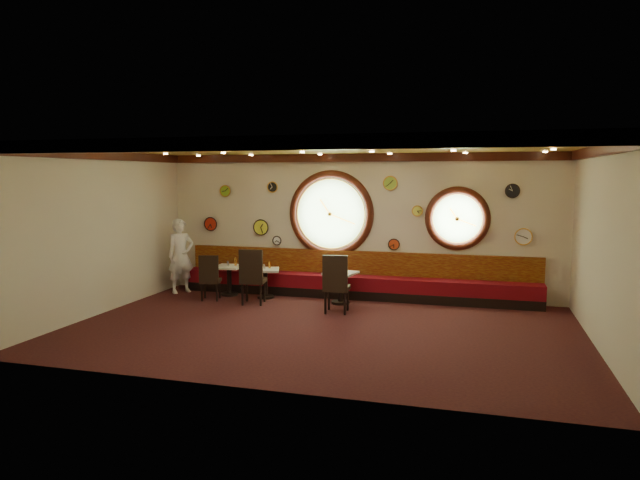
{
  "coord_description": "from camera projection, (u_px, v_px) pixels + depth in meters",
  "views": [
    {
      "loc": [
        2.66,
        -9.54,
        2.72
      ],
      "look_at": [
        -0.25,
        0.8,
        1.5
      ],
      "focal_mm": 32.0,
      "sensor_mm": 36.0,
      "label": 1
    }
  ],
  "objects": [
    {
      "name": "wall_clock_2",
      "position": [
        523.0,
        237.0,
        11.86
      ],
      "size": [
        0.34,
        0.03,
        0.34
      ],
      "primitive_type": "cylinder",
      "rotation": [
        1.57,
        0.0,
        0.0
      ],
      "color": "white",
      "rests_on": "wall_back"
    },
    {
      "name": "floor",
      "position": [
        321.0,
        329.0,
        10.14
      ],
      "size": [
        9.0,
        6.0,
        0.0
      ],
      "primitive_type": "cube",
      "color": "black",
      "rests_on": "ground"
    },
    {
      "name": "ceiling",
      "position": [
        321.0,
        147.0,
        9.78
      ],
      "size": [
        9.0,
        6.0,
        0.02
      ],
      "primitive_type": "cube",
      "color": "gold",
      "rests_on": "wall_back"
    },
    {
      "name": "wall_clock_9",
      "position": [
        390.0,
        183.0,
        12.49
      ],
      "size": [
        0.3,
        0.03,
        0.3
      ],
      "primitive_type": "cylinder",
      "rotation": [
        1.57,
        0.0,
        0.0
      ],
      "color": "#96C23C",
      "rests_on": "wall_back"
    },
    {
      "name": "banquette_back",
      "position": [
        356.0,
        263.0,
        12.87
      ],
      "size": [
        8.0,
        0.1,
        0.55
      ],
      "primitive_type": "cube",
      "color": "#5C0E07",
      "rests_on": "wall_back"
    },
    {
      "name": "condiment_c_pepper",
      "position": [
        342.0,
        270.0,
        12.04
      ],
      "size": [
        0.04,
        0.04,
        0.11
      ],
      "primitive_type": "cylinder",
      "color": "silver",
      "rests_on": "table_c"
    },
    {
      "name": "molding_left",
      "position": [
        99.0,
        155.0,
        10.99
      ],
      "size": [
        0.1,
        6.0,
        0.18
      ],
      "primitive_type": "cube",
      "color": "#38120A",
      "rests_on": "wall_back"
    },
    {
      "name": "banquette_seat",
      "position": [
        354.0,
        282.0,
        12.71
      ],
      "size": [
        8.0,
        0.55,
        0.3
      ],
      "primitive_type": "cube",
      "color": "#5D0711",
      "rests_on": "banquette_base"
    },
    {
      "name": "porthole_right_frame",
      "position": [
        457.0,
        219.0,
        12.2
      ],
      "size": [
        1.38,
        0.18,
        1.38
      ],
      "primitive_type": "torus",
      "rotation": [
        1.57,
        0.0,
        0.0
      ],
      "color": "#38120A",
      "rests_on": "wall_back"
    },
    {
      "name": "table_c",
      "position": [
        341.0,
        284.0,
        12.1
      ],
      "size": [
        0.72,
        0.72,
        0.68
      ],
      "color": "black",
      "rests_on": "floor"
    },
    {
      "name": "condiment_c_salt",
      "position": [
        339.0,
        269.0,
        12.14
      ],
      "size": [
        0.04,
        0.04,
        0.11
      ],
      "primitive_type": "cylinder",
      "color": "silver",
      "rests_on": "table_c"
    },
    {
      "name": "wall_back",
      "position": [
        357.0,
        225.0,
        12.83
      ],
      "size": [
        9.0,
        0.02,
        3.2
      ],
      "primitive_type": "cube",
      "color": "beige",
      "rests_on": "floor"
    },
    {
      "name": "waiter",
      "position": [
        181.0,
        256.0,
        13.23
      ],
      "size": [
        0.71,
        0.75,
        1.72
      ],
      "primitive_type": "imported",
      "rotation": [
        0.0,
        0.0,
        0.91
      ],
      "color": "white",
      "rests_on": "floor"
    },
    {
      "name": "wall_clock_1",
      "position": [
        273.0,
        187.0,
        13.24
      ],
      "size": [
        0.24,
        0.03,
        0.24
      ],
      "primitive_type": "cylinder",
      "rotation": [
        1.57,
        0.0,
        0.0
      ],
      "color": "black",
      "rests_on": "wall_back"
    },
    {
      "name": "table_a",
      "position": [
        229.0,
        277.0,
        12.96
      ],
      "size": [
        0.63,
        0.63,
        0.68
      ],
      "color": "black",
      "rests_on": "floor"
    },
    {
      "name": "wall_right",
      "position": [
        603.0,
        249.0,
        8.75
      ],
      "size": [
        0.02,
        6.0,
        3.2
      ],
      "primitive_type": "cube",
      "color": "beige",
      "rests_on": "floor"
    },
    {
      "name": "wall_left",
      "position": [
        101.0,
        233.0,
        11.17
      ],
      "size": [
        0.02,
        6.0,
        3.2
      ],
      "primitive_type": "cube",
      "color": "beige",
      "rests_on": "floor"
    },
    {
      "name": "chair_b",
      "position": [
        252.0,
        273.0,
        11.97
      ],
      "size": [
        0.57,
        0.57,
        0.73
      ],
      "rotation": [
        0.0,
        0.0,
        0.16
      ],
      "color": "black",
      "rests_on": "floor"
    },
    {
      "name": "molding_back",
      "position": [
        357.0,
        158.0,
        12.62
      ],
      "size": [
        9.0,
        0.1,
        0.18
      ],
      "primitive_type": "cube",
      "color": "#38120A",
      "rests_on": "wall_back"
    },
    {
      "name": "condiment_a_bottle",
      "position": [
        236.0,
        262.0,
        12.95
      ],
      "size": [
        0.06,
        0.06,
        0.18
      ],
      "primitive_type": "cylinder",
      "color": "orange",
      "rests_on": "table_a"
    },
    {
      "name": "porthole_left_frame",
      "position": [
        331.0,
        214.0,
        12.95
      ],
      "size": [
        1.98,
        0.18,
        1.98
      ],
      "primitive_type": "torus",
      "rotation": [
        1.57,
        0.0,
        0.0
      ],
      "color": "#38120A",
      "rests_on": "wall_back"
    },
    {
      "name": "porthole_right_ring",
      "position": [
        457.0,
        219.0,
        12.17
      ],
      "size": [
        1.09,
        0.03,
        1.09
      ],
      "primitive_type": "torus",
      "rotation": [
        1.57,
        0.0,
        0.0
      ],
      "color": "gold",
      "rests_on": "wall_back"
    },
    {
      "name": "porthole_left_glass",
      "position": [
        331.0,
        214.0,
        12.96
      ],
      "size": [
        1.66,
        0.02,
        1.66
      ],
      "primitive_type": "cylinder",
      "rotation": [
        1.57,
        0.0,
        0.0
      ],
      "color": "#81AE68",
      "rests_on": "wall_back"
    },
    {
      "name": "porthole_right_glass",
      "position": [
        457.0,
        218.0,
        12.21
      ],
      "size": [
        1.1,
        0.02,
        1.1
      ],
      "primitive_type": "cylinder",
      "rotation": [
        1.57,
        0.0,
        0.0
      ],
      "color": "#81AE68",
      "rests_on": "wall_back"
    },
    {
      "name": "wall_clock_0",
      "position": [
        211.0,
        224.0,
        13.77
      ],
      "size": [
        0.32,
        0.03,
        0.32
      ],
      "primitive_type": "cylinder",
      "rotation": [
        1.57,
        0.0,
        0.0
      ],
      "color": "red",
      "rests_on": "wall_back"
    },
    {
      "name": "molding_front",
      "position": [
        257.0,
        143.0,
        6.97
      ],
      "size": [
        9.0,
        0.1,
        0.18
      ],
      "primitive_type": "cube",
      "color": "#38120A",
      "rests_on": "wall_back"
    },
    {
      "name": "wall_clock_4",
      "position": [
        513.0,
        191.0,
        11.82
      ],
      "size": [
        0.28,
        0.03,
        0.28
      ],
      "primitive_type": "cylinder",
      "rotation": [
        1.57,
        0.0,
        0.0
      ],
      "color": "black",
      "rests_on": "wall_back"
    },
    {
      "name": "banquette_base",
      "position": [
        354.0,
        293.0,
        12.73
      ],
      "size": [
        8.0,
        0.55,
        0.2
      ],
      "primitive_type": "cube",
      "color": "black",
      "rests_on": "floor"
    },
    {
      "name": "chair_a",
      "position": [
        210.0,
        275.0,
        12.38
      ],
      "size": [
        0.52,
        0.52,
        0.62
      ],
      "rotation": [
        0.0,
        0.0,
        0.26
      ],
      "color": "black",
      "rests_on": "floor"
    },
    {
      "name": "condiment_b_salt",
      "position": [
        265.0,
        266.0,
        12.7
      ],
      "size": [
        0.03,
        0.03,
        0.09
      ],
      "primitive_type": "cylinder",
      "color": "#BCBBC0",
      "rests_on": "table_b"
    },
    {
      "name": "condiment_b_bottle",
      "position": [
        270.0,
        265.0,
        12.72
      ],
      "size": [
        0.05,
        0.05,
        0.15
      ],
      "primitive_type": "cylinder",
      "color": "gold",
      "rests_on": "table_b"
    },
    {
      "name": "condiment_a_pepper",
      "position": [
        228.0,
        264.0,
        12.84
      ],
      "size": [
        0.03,
        0.03,
        0.09
      ],
      "primitive_type": "cylinder",
      "color": "silver",
      "rests_on": "table_a"
    },
    {
      "name": "molding_right",
      "position": [
        605.0,
        149.0,
        8.6
      ],
      "size": [
        0.1,
        6.0,
        0.18
      ],
      "primitive_type": "cube",
      "color": "#38120A",
      "rests_on": "wall_back"
    },
    {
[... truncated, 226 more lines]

